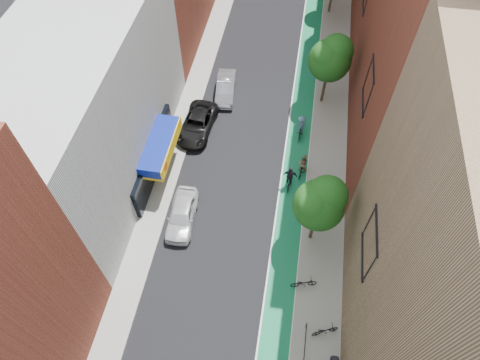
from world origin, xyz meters
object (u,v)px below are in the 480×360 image
at_px(cyclist_lane_near, 302,166).
at_px(parked_car_black, 197,124).
at_px(cyclist_lane_far, 301,127).
at_px(cyclist_lane_mid, 290,179).
at_px(parked_car_silver, 226,88).
at_px(parked_car_white, 182,214).

bearing_deg(cyclist_lane_near, parked_car_black, -7.93).
distance_m(cyclist_lane_near, cyclist_lane_far, 3.99).
height_order(cyclist_lane_mid, cyclist_lane_far, cyclist_lane_mid).
bearing_deg(parked_car_black, parked_car_silver, 76.09).
bearing_deg(parked_car_white, parked_car_black, 92.99).
bearing_deg(cyclist_lane_near, cyclist_lane_far, -72.85).
bearing_deg(cyclist_lane_near, cyclist_lane_mid, 70.04).
bearing_deg(cyclist_lane_far, parked_car_silver, -24.38).
relative_size(parked_car_silver, cyclist_lane_far, 2.13).
bearing_deg(cyclist_lane_far, parked_car_white, 55.58).
bearing_deg(parked_car_silver, cyclist_lane_mid, -60.06).
xyz_separation_m(parked_car_black, cyclist_lane_far, (8.66, 0.88, 0.21)).
bearing_deg(parked_car_white, cyclist_lane_far, 48.70).
xyz_separation_m(cyclist_lane_near, cyclist_lane_far, (-0.44, 3.96, 0.05)).
bearing_deg(parked_car_black, cyclist_lane_far, 9.71).
distance_m(parked_car_silver, cyclist_lane_mid, 11.45).
xyz_separation_m(parked_car_white, cyclist_lane_near, (8.20, 5.80, 0.11)).
distance_m(parked_car_white, cyclist_lane_mid, 8.54).
height_order(parked_car_black, parked_car_silver, parked_car_silver).
bearing_deg(cyclist_lane_mid, cyclist_lane_far, -91.96).
bearing_deg(cyclist_lane_mid, parked_car_black, -26.32).
height_order(parked_car_black, cyclist_lane_near, cyclist_lane_near).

